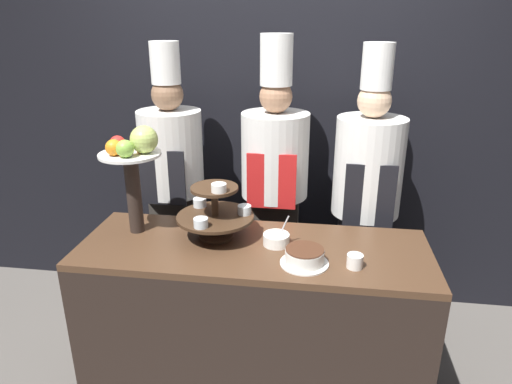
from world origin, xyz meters
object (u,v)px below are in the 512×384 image
object	(u,v)px
chef_center_left	(275,182)
chef_center_right	(366,190)
cake_round	(305,257)
serving_bowl_far	(276,239)
tiered_stand	(215,212)
chef_left	(173,178)
cup_white	(355,261)
fruit_pedestal	(134,158)

from	to	relation	value
chef_center_left	chef_center_right	distance (m)	0.55
chef_center_left	chef_center_right	world-z (taller)	chef_center_left
cake_round	serving_bowl_far	size ratio (longest dim) A/B	1.41
tiered_stand	chef_center_left	xyz separation A→B (m)	(0.24, 0.55, -0.02)
chef_left	chef_center_right	world-z (taller)	chef_center_right
tiered_stand	cup_white	world-z (taller)	tiered_stand
fruit_pedestal	chef_left	xyz separation A→B (m)	(0.01, 0.53, -0.29)
cup_white	serving_bowl_far	xyz separation A→B (m)	(-0.37, 0.17, -0.00)
tiered_stand	serving_bowl_far	xyz separation A→B (m)	(0.31, -0.04, -0.12)
cake_round	chef_center_left	distance (m)	0.80
tiered_stand	fruit_pedestal	world-z (taller)	fruit_pedestal
cup_white	chef_center_right	distance (m)	0.77
chef_left	chef_center_left	size ratio (longest dim) A/B	0.98
cup_white	chef_left	xyz separation A→B (m)	(-1.09, 0.76, 0.08)
cup_white	chef_center_left	distance (m)	0.89
tiered_stand	cup_white	xyz separation A→B (m)	(0.69, -0.21, -0.11)
fruit_pedestal	chef_center_right	world-z (taller)	chef_center_right
cup_white	chef_center_right	size ratio (longest dim) A/B	0.04
cake_round	chef_center_left	size ratio (longest dim) A/B	0.12
chef_center_left	tiered_stand	bearing A→B (deg)	-113.75
serving_bowl_far	chef_left	size ratio (longest dim) A/B	0.09
fruit_pedestal	serving_bowl_far	size ratio (longest dim) A/B	3.56
chef_left	chef_center_left	world-z (taller)	chef_center_left
chef_left	chef_center_right	distance (m)	1.20
cup_white	serving_bowl_far	world-z (taller)	serving_bowl_far
chef_center_right	cake_round	bearing A→B (deg)	-113.61
serving_bowl_far	cake_round	bearing A→B (deg)	-49.98
fruit_pedestal	tiered_stand	bearing A→B (deg)	-2.83
fruit_pedestal	chef_center_right	distance (m)	1.35
serving_bowl_far	chef_left	distance (m)	0.93
chef_left	cake_round	bearing A→B (deg)	-41.59
fruit_pedestal	cake_round	distance (m)	0.97
serving_bowl_far	tiered_stand	bearing A→B (deg)	173.41
cake_round	chef_left	size ratio (longest dim) A/B	0.12
tiered_stand	chef_center_left	size ratio (longest dim) A/B	0.21
cup_white	chef_left	bearing A→B (deg)	144.93
serving_bowl_far	fruit_pedestal	bearing A→B (deg)	175.54
serving_bowl_far	chef_center_right	xyz separation A→B (m)	(0.48, 0.59, 0.07)
cake_round	cup_white	bearing A→B (deg)	0.25
tiered_stand	chef_center_left	bearing A→B (deg)	66.25
cake_round	serving_bowl_far	distance (m)	0.23
chef_center_left	serving_bowl_far	bearing A→B (deg)	-83.15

